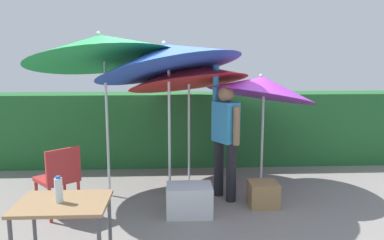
{
  "coord_description": "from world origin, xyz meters",
  "views": [
    {
      "loc": [
        -0.27,
        -5.03,
        2.0
      ],
      "look_at": [
        0.0,
        0.3,
        1.1
      ],
      "focal_mm": 35.58,
      "sensor_mm": 36.0,
      "label": 1
    }
  ],
  "objects_px": {
    "crate_cardboard": "(263,194)",
    "umbrella_rainbow": "(262,87)",
    "umbrella_navy": "(102,48)",
    "cooler_box": "(189,200)",
    "umbrella_yellow": "(187,74)",
    "bottle_water": "(59,190)",
    "umbrella_orange": "(166,57)",
    "person_vendor": "(225,134)",
    "folding_table": "(63,211)",
    "chair_plastic": "(59,177)"
  },
  "relations": [
    {
      "from": "umbrella_rainbow",
      "to": "umbrella_orange",
      "type": "distance_m",
      "value": 1.53
    },
    {
      "from": "umbrella_yellow",
      "to": "umbrella_navy",
      "type": "bearing_deg",
      "value": -153.55
    },
    {
      "from": "chair_plastic",
      "to": "cooler_box",
      "type": "relative_size",
      "value": 1.54
    },
    {
      "from": "umbrella_rainbow",
      "to": "folding_table",
      "type": "bearing_deg",
      "value": -134.59
    },
    {
      "from": "chair_plastic",
      "to": "person_vendor",
      "type": "bearing_deg",
      "value": 12.86
    },
    {
      "from": "umbrella_rainbow",
      "to": "umbrella_orange",
      "type": "xyz_separation_m",
      "value": [
        -1.42,
        -0.37,
        0.44
      ]
    },
    {
      "from": "umbrella_orange",
      "to": "chair_plastic",
      "type": "xyz_separation_m",
      "value": [
        -1.35,
        -0.58,
        -1.48
      ]
    },
    {
      "from": "umbrella_rainbow",
      "to": "umbrella_navy",
      "type": "distance_m",
      "value": 2.38
    },
    {
      "from": "chair_plastic",
      "to": "folding_table",
      "type": "xyz_separation_m",
      "value": [
        0.45,
        -1.4,
        0.13
      ]
    },
    {
      "from": "umbrella_yellow",
      "to": "folding_table",
      "type": "height_order",
      "value": "umbrella_yellow"
    },
    {
      "from": "chair_plastic",
      "to": "cooler_box",
      "type": "distance_m",
      "value": 1.66
    },
    {
      "from": "chair_plastic",
      "to": "cooler_box",
      "type": "xyz_separation_m",
      "value": [
        1.63,
        -0.06,
        -0.32
      ]
    },
    {
      "from": "umbrella_rainbow",
      "to": "person_vendor",
      "type": "relative_size",
      "value": 1.03
    },
    {
      "from": "umbrella_navy",
      "to": "cooler_box",
      "type": "distance_m",
      "value": 2.34
    },
    {
      "from": "umbrella_rainbow",
      "to": "chair_plastic",
      "type": "height_order",
      "value": "umbrella_rainbow"
    },
    {
      "from": "umbrella_orange",
      "to": "crate_cardboard",
      "type": "height_order",
      "value": "umbrella_orange"
    },
    {
      "from": "umbrella_orange",
      "to": "cooler_box",
      "type": "xyz_separation_m",
      "value": [
        0.28,
        -0.64,
        -1.79
      ]
    },
    {
      "from": "chair_plastic",
      "to": "folding_table",
      "type": "relative_size",
      "value": 1.11
    },
    {
      "from": "bottle_water",
      "to": "umbrella_navy",
      "type": "bearing_deg",
      "value": 88.67
    },
    {
      "from": "umbrella_orange",
      "to": "umbrella_navy",
      "type": "xyz_separation_m",
      "value": [
        -0.88,
        0.07,
        0.12
      ]
    },
    {
      "from": "crate_cardboard",
      "to": "umbrella_rainbow",
      "type": "bearing_deg",
      "value": 80.8
    },
    {
      "from": "umbrella_yellow",
      "to": "folding_table",
      "type": "xyz_separation_m",
      "value": [
        -1.21,
        -2.63,
        -1.09
      ]
    },
    {
      "from": "umbrella_rainbow",
      "to": "cooler_box",
      "type": "distance_m",
      "value": 2.04
    },
    {
      "from": "umbrella_orange",
      "to": "umbrella_yellow",
      "type": "xyz_separation_m",
      "value": [
        0.31,
        0.65,
        -0.26
      ]
    },
    {
      "from": "umbrella_orange",
      "to": "folding_table",
      "type": "bearing_deg",
      "value": -114.46
    },
    {
      "from": "bottle_water",
      "to": "folding_table",
      "type": "bearing_deg",
      "value": 27.49
    },
    {
      "from": "umbrella_navy",
      "to": "umbrella_orange",
      "type": "bearing_deg",
      "value": -4.35
    },
    {
      "from": "cooler_box",
      "to": "bottle_water",
      "type": "bearing_deg",
      "value": -131.8
    },
    {
      "from": "umbrella_orange",
      "to": "bottle_water",
      "type": "relative_size",
      "value": 10.49
    },
    {
      "from": "folding_table",
      "to": "crate_cardboard",
      "type": "bearing_deg",
      "value": 35.85
    },
    {
      "from": "umbrella_orange",
      "to": "person_vendor",
      "type": "distance_m",
      "value": 1.33
    },
    {
      "from": "umbrella_orange",
      "to": "bottle_water",
      "type": "height_order",
      "value": "umbrella_orange"
    },
    {
      "from": "umbrella_navy",
      "to": "bottle_water",
      "type": "height_order",
      "value": "umbrella_navy"
    },
    {
      "from": "umbrella_rainbow",
      "to": "folding_table",
      "type": "xyz_separation_m",
      "value": [
        -2.32,
        -2.35,
        -0.91
      ]
    },
    {
      "from": "umbrella_yellow",
      "to": "bottle_water",
      "type": "bearing_deg",
      "value": -114.94
    },
    {
      "from": "umbrella_rainbow",
      "to": "chair_plastic",
      "type": "bearing_deg",
      "value": -160.98
    },
    {
      "from": "umbrella_orange",
      "to": "umbrella_yellow",
      "type": "bearing_deg",
      "value": 64.97
    },
    {
      "from": "cooler_box",
      "to": "person_vendor",
      "type": "bearing_deg",
      "value": 46.37
    },
    {
      "from": "umbrella_yellow",
      "to": "folding_table",
      "type": "distance_m",
      "value": 3.09
    },
    {
      "from": "umbrella_orange",
      "to": "umbrella_yellow",
      "type": "height_order",
      "value": "umbrella_orange"
    },
    {
      "from": "umbrella_yellow",
      "to": "person_vendor",
      "type": "relative_size",
      "value": 1.15
    },
    {
      "from": "umbrella_yellow",
      "to": "crate_cardboard",
      "type": "bearing_deg",
      "value": -46.77
    },
    {
      "from": "umbrella_navy",
      "to": "crate_cardboard",
      "type": "bearing_deg",
      "value": -11.99
    },
    {
      "from": "crate_cardboard",
      "to": "folding_table",
      "type": "distance_m",
      "value": 2.74
    },
    {
      "from": "umbrella_orange",
      "to": "bottle_water",
      "type": "xyz_separation_m",
      "value": [
        -0.92,
        -1.99,
        -1.15
      ]
    },
    {
      "from": "crate_cardboard",
      "to": "cooler_box",
      "type": "bearing_deg",
      "value": -166.23
    },
    {
      "from": "person_vendor",
      "to": "cooler_box",
      "type": "bearing_deg",
      "value": -133.63
    },
    {
      "from": "umbrella_rainbow",
      "to": "cooler_box",
      "type": "relative_size",
      "value": 3.35
    },
    {
      "from": "cooler_box",
      "to": "bottle_water",
      "type": "xyz_separation_m",
      "value": [
        -1.21,
        -1.35,
        0.65
      ]
    },
    {
      "from": "cooler_box",
      "to": "umbrella_navy",
      "type": "bearing_deg",
      "value": 148.54
    }
  ]
}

